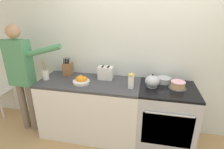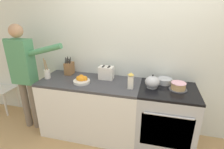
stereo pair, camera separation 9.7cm
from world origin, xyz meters
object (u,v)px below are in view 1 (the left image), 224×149
toaster (106,73)px  mixing_bowl (164,80)px  person_baker (21,71)px  dining_chair (1,87)px  stove_range (165,116)px  layer_cake (178,85)px  milk_carton (131,81)px  fruit_bowl (81,80)px  utensil_crock (46,75)px  tea_kettle (152,81)px  knife_block (68,69)px

toaster → mixing_bowl: bearing=2.5°
person_baker → dining_chair: 1.06m
stove_range → layer_cake: 0.51m
toaster → milk_carton: 0.48m
fruit_bowl → dining_chair: size_ratio=0.27×
mixing_bowl → utensil_crock: 1.75m
tea_kettle → utensil_crock: (-1.57, -0.06, -0.01)m
stove_range → person_baker: size_ratio=0.53×
stove_range → layer_cake: layer_cake is taller
person_baker → mixing_bowl: bearing=-1.3°
mixing_bowl → tea_kettle: bearing=-131.7°
fruit_bowl → dining_chair: 1.85m
fruit_bowl → milk_carton: size_ratio=1.06×
tea_kettle → toaster: (-0.69, 0.15, 0.02)m
utensil_crock → dining_chair: 1.33m
stove_range → utensil_crock: bearing=-178.3°
tea_kettle → mixing_bowl: (0.16, 0.18, -0.04)m
stove_range → layer_cake: bearing=11.1°
stove_range → toaster: (-0.91, 0.15, 0.55)m
stove_range → utensil_crock: (-1.79, -0.05, 0.52)m
fruit_bowl → layer_cake: bearing=4.1°
fruit_bowl → milk_carton: milk_carton is taller
stove_range → knife_block: size_ratio=3.13×
person_baker → milk_carton: bearing=-8.9°
layer_cake → fruit_bowl: bearing=-175.9°
knife_block → mixing_bowl: bearing=-0.4°
layer_cake → milk_carton: 0.63m
tea_kettle → utensil_crock: size_ratio=0.73×
mixing_bowl → person_baker: size_ratio=0.13×
knife_block → toaster: knife_block is taller
layer_cake → dining_chair: 3.15m
dining_chair → fruit_bowl: bearing=2.9°
milk_carton → person_baker: bearing=-179.3°
tea_kettle → mixing_bowl: size_ratio=1.10×
layer_cake → milk_carton: milk_carton is taller
fruit_bowl → person_baker: (-0.93, -0.04, 0.09)m
toaster → milk_carton: size_ratio=1.04×
tea_kettle → utensil_crock: 1.57m
layer_cake → toaster: toaster is taller
mixing_bowl → person_baker: (-2.09, -0.31, 0.09)m
layer_cake → knife_block: knife_block is taller
mixing_bowl → fruit_bowl: fruit_bowl is taller
tea_kettle → dining_chair: bearing=174.7°
mixing_bowl → milk_carton: bearing=-147.2°
mixing_bowl → person_baker: bearing=-171.7°
layer_cake → utensil_crock: (-1.90, -0.08, 0.03)m
layer_cake → dining_chair: bearing=175.5°
mixing_bowl → dining_chair: 2.97m
toaster → dining_chair: bearing=176.9°
layer_cake → mixing_bowl: bearing=135.8°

